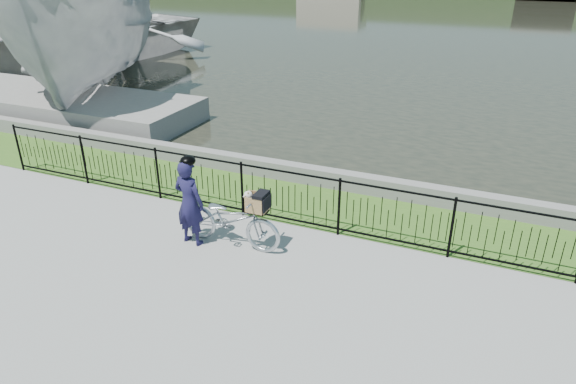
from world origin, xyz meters
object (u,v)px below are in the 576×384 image
at_px(bicycle_rig, 231,219).
at_px(boat_far, 78,34).
at_px(cyclist, 189,201).
at_px(dock, 52,103).
at_px(boat_near, 88,33).

xyz_separation_m(bicycle_rig, boat_far, (-14.94, 12.29, 0.75)).
bearing_deg(cyclist, boat_far, 138.70).
xyz_separation_m(dock, boat_far, (-5.59, 7.30, 0.91)).
xyz_separation_m(cyclist, boat_far, (-14.23, 12.50, 0.43)).
height_order(bicycle_rig, cyclist, cyclist).
bearing_deg(dock, boat_far, 127.42).
bearing_deg(dock, cyclist, -31.03).
bearing_deg(bicycle_rig, boat_far, 140.56).
height_order(dock, boat_near, boat_near).
distance_m(dock, boat_far, 9.24).
height_order(boat_near, boat_far, boat_near).
bearing_deg(boat_far, dock, -52.58).
bearing_deg(boat_near, bicycle_rig, -36.98).
xyz_separation_m(bicycle_rig, cyclist, (-0.70, -0.22, 0.31)).
height_order(bicycle_rig, boat_far, boat_far).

